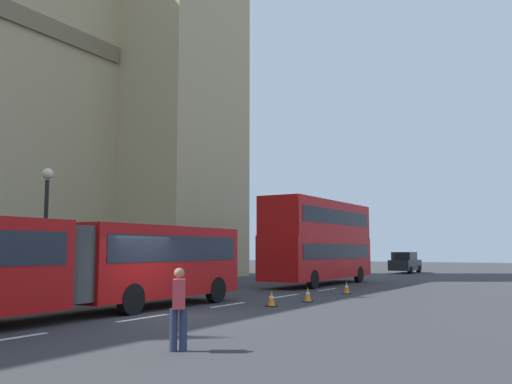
{
  "coord_description": "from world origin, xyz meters",
  "views": [
    {
      "loc": [
        -13.49,
        -11.62,
        2.07
      ],
      "look_at": [
        12.12,
        3.74,
        5.21
      ],
      "focal_mm": 38.48,
      "sensor_mm": 36.0,
      "label": 1
    }
  ],
  "objects_px": {
    "articulated_bus": "(58,260)",
    "traffic_cone_east": "(347,288)",
    "double_decker_bus": "(320,239)",
    "pedestrian_near_cones": "(179,306)",
    "traffic_cone_middle": "(308,295)",
    "sedan_lead": "(405,263)",
    "street_lamp": "(46,224)",
    "traffic_cone_west": "(271,299)"
  },
  "relations": [
    {
      "from": "sedan_lead",
      "to": "pedestrian_near_cones",
      "type": "xyz_separation_m",
      "value": [
        -39.99,
        -6.65,
        -0.0
      ]
    },
    {
      "from": "double_decker_bus",
      "to": "street_lamp",
      "type": "relative_size",
      "value": 2.03
    },
    {
      "from": "articulated_bus",
      "to": "pedestrian_near_cones",
      "type": "relative_size",
      "value": 9.45
    },
    {
      "from": "articulated_bus",
      "to": "traffic_cone_east",
      "type": "distance_m",
      "value": 14.09
    },
    {
      "from": "articulated_bus",
      "to": "double_decker_bus",
      "type": "height_order",
      "value": "double_decker_bus"
    },
    {
      "from": "double_decker_bus",
      "to": "pedestrian_near_cones",
      "type": "height_order",
      "value": "double_decker_bus"
    },
    {
      "from": "sedan_lead",
      "to": "pedestrian_near_cones",
      "type": "distance_m",
      "value": 40.53
    },
    {
      "from": "sedan_lead",
      "to": "double_decker_bus",
      "type": "bearing_deg",
      "value": -179.15
    },
    {
      "from": "sedan_lead",
      "to": "pedestrian_near_cones",
      "type": "bearing_deg",
      "value": -170.56
    },
    {
      "from": "traffic_cone_west",
      "to": "pedestrian_near_cones",
      "type": "bearing_deg",
      "value": -162.71
    },
    {
      "from": "street_lamp",
      "to": "pedestrian_near_cones",
      "type": "relative_size",
      "value": 3.12
    },
    {
      "from": "double_decker_bus",
      "to": "pedestrian_near_cones",
      "type": "relative_size",
      "value": 6.34
    },
    {
      "from": "street_lamp",
      "to": "traffic_cone_middle",
      "type": "bearing_deg",
      "value": -55.79
    },
    {
      "from": "pedestrian_near_cones",
      "to": "street_lamp",
      "type": "bearing_deg",
      "value": 64.56
    },
    {
      "from": "traffic_cone_west",
      "to": "traffic_cone_middle",
      "type": "height_order",
      "value": "same"
    },
    {
      "from": "pedestrian_near_cones",
      "to": "double_decker_bus",
      "type": "bearing_deg",
      "value": 16.8
    },
    {
      "from": "traffic_cone_middle",
      "to": "articulated_bus",
      "type": "bearing_deg",
      "value": 155.45
    },
    {
      "from": "articulated_bus",
      "to": "traffic_cone_east",
      "type": "xyz_separation_m",
      "value": [
        13.48,
        -3.82,
        -1.46
      ]
    },
    {
      "from": "traffic_cone_west",
      "to": "pedestrian_near_cones",
      "type": "distance_m",
      "value": 9.12
    },
    {
      "from": "pedestrian_near_cones",
      "to": "traffic_cone_middle",
      "type": "bearing_deg",
      "value": 12.0
    },
    {
      "from": "articulated_bus",
      "to": "traffic_cone_middle",
      "type": "distance_m",
      "value": 9.81
    },
    {
      "from": "double_decker_bus",
      "to": "traffic_cone_west",
      "type": "relative_size",
      "value": 18.49
    },
    {
      "from": "double_decker_bus",
      "to": "pedestrian_near_cones",
      "type": "bearing_deg",
      "value": -163.2
    },
    {
      "from": "street_lamp",
      "to": "pedestrian_near_cones",
      "type": "distance_m",
      "value": 12.23
    },
    {
      "from": "articulated_bus",
      "to": "sedan_lead",
      "type": "relative_size",
      "value": 3.63
    },
    {
      "from": "double_decker_bus",
      "to": "street_lamp",
      "type": "height_order",
      "value": "street_lamp"
    },
    {
      "from": "pedestrian_near_cones",
      "to": "traffic_cone_west",
      "type": "bearing_deg",
      "value": 17.29
    },
    {
      "from": "traffic_cone_west",
      "to": "traffic_cone_middle",
      "type": "distance_m",
      "value": 2.32
    },
    {
      "from": "articulated_bus",
      "to": "traffic_cone_west",
      "type": "height_order",
      "value": "articulated_bus"
    },
    {
      "from": "double_decker_bus",
      "to": "sedan_lead",
      "type": "bearing_deg",
      "value": 0.85
    },
    {
      "from": "sedan_lead",
      "to": "traffic_cone_east",
      "type": "distance_m",
      "value": 24.7
    },
    {
      "from": "double_decker_bus",
      "to": "sedan_lead",
      "type": "relative_size",
      "value": 2.44
    },
    {
      "from": "traffic_cone_middle",
      "to": "traffic_cone_east",
      "type": "xyz_separation_m",
      "value": [
        4.66,
        0.21,
        0.0
      ]
    },
    {
      "from": "traffic_cone_middle",
      "to": "traffic_cone_east",
      "type": "relative_size",
      "value": 1.0
    },
    {
      "from": "traffic_cone_middle",
      "to": "street_lamp",
      "type": "relative_size",
      "value": 0.11
    },
    {
      "from": "double_decker_bus",
      "to": "traffic_cone_east",
      "type": "xyz_separation_m",
      "value": [
        -5.45,
        -3.82,
        -2.43
      ]
    },
    {
      "from": "articulated_bus",
      "to": "double_decker_bus",
      "type": "xyz_separation_m",
      "value": [
        18.94,
        0.0,
        0.97
      ]
    },
    {
      "from": "articulated_bus",
      "to": "pedestrian_near_cones",
      "type": "bearing_deg",
      "value": -108.67
    },
    {
      "from": "sedan_lead",
      "to": "pedestrian_near_cones",
      "type": "relative_size",
      "value": 2.6
    },
    {
      "from": "articulated_bus",
      "to": "traffic_cone_east",
      "type": "relative_size",
      "value": 27.52
    },
    {
      "from": "traffic_cone_west",
      "to": "double_decker_bus",
      "type": "bearing_deg",
      "value": 16.45
    },
    {
      "from": "traffic_cone_east",
      "to": "pedestrian_near_cones",
      "type": "bearing_deg",
      "value": -170.75
    }
  ]
}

